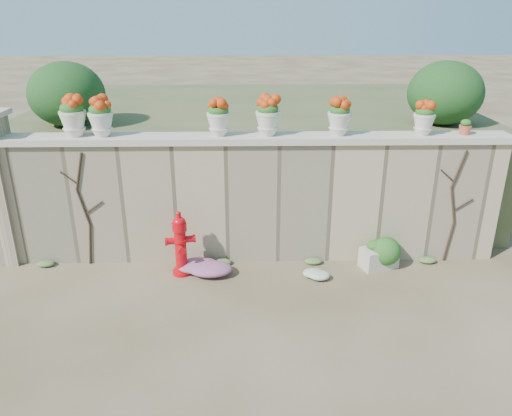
{
  "coord_description": "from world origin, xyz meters",
  "views": [
    {
      "loc": [
        -0.09,
        -5.79,
        3.95
      ],
      "look_at": [
        0.05,
        1.4,
        1.05
      ],
      "focal_mm": 35.0,
      "sensor_mm": 36.0,
      "label": 1
    }
  ],
  "objects_px": {
    "urn_pot_0": "(73,116)",
    "planter_box": "(379,255)",
    "terracotta_pot": "(465,128)",
    "fire_hydrant": "(180,243)"
  },
  "relations": [
    {
      "from": "urn_pot_0",
      "to": "planter_box",
      "type": "bearing_deg",
      "value": -5.01
    },
    {
      "from": "urn_pot_0",
      "to": "fire_hydrant",
      "type": "bearing_deg",
      "value": -19.9
    },
    {
      "from": "urn_pot_0",
      "to": "terracotta_pot",
      "type": "height_order",
      "value": "urn_pot_0"
    },
    {
      "from": "fire_hydrant",
      "to": "terracotta_pot",
      "type": "height_order",
      "value": "terracotta_pot"
    },
    {
      "from": "urn_pot_0",
      "to": "terracotta_pot",
      "type": "bearing_deg",
      "value": 0.0
    },
    {
      "from": "planter_box",
      "to": "terracotta_pot",
      "type": "xyz_separation_m",
      "value": [
        1.27,
        0.42,
        1.99
      ]
    },
    {
      "from": "urn_pot_0",
      "to": "terracotta_pot",
      "type": "xyz_separation_m",
      "value": [
        6.04,
        0.0,
        -0.2
      ]
    },
    {
      "from": "urn_pot_0",
      "to": "terracotta_pot",
      "type": "relative_size",
      "value": 2.72
    },
    {
      "from": "terracotta_pot",
      "to": "fire_hydrant",
      "type": "bearing_deg",
      "value": -172.6
    },
    {
      "from": "fire_hydrant",
      "to": "planter_box",
      "type": "xyz_separation_m",
      "value": [
        3.18,
        0.16,
        -0.31
      ]
    }
  ]
}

